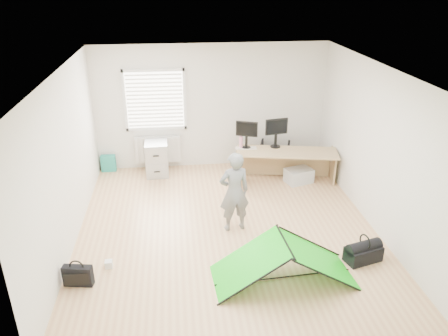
{
  "coord_description": "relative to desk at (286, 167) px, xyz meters",
  "views": [
    {
      "loc": [
        -0.79,
        -6.37,
        4.03
      ],
      "look_at": [
        0.0,
        0.4,
        0.95
      ],
      "focal_mm": 35.0,
      "sensor_mm": 36.0,
      "label": 1
    }
  ],
  "objects": [
    {
      "name": "keyboard",
      "position": [
        -0.8,
        0.25,
        0.36
      ],
      "size": [
        0.44,
        0.18,
        0.02
      ],
      "primitive_type": "cube",
      "rotation": [
        0.0,
        0.0,
        -0.07
      ],
      "color": "beige",
      "rests_on": "desk"
    },
    {
      "name": "kite",
      "position": [
        -0.79,
        -3.07,
        -0.04
      ],
      "size": [
        2.05,
        1.0,
        0.62
      ],
      "primitive_type": null,
      "rotation": [
        0.0,
        0.0,
        0.06
      ],
      "color": "#14CE14",
      "rests_on": "ground"
    },
    {
      "name": "thermos",
      "position": [
        -0.9,
        0.29,
        0.47
      ],
      "size": [
        0.08,
        0.08,
        0.25
      ],
      "primitive_type": "cylinder",
      "rotation": [
        0.0,
        0.0,
        -0.17
      ],
      "color": "#CE738F",
      "rests_on": "desk"
    },
    {
      "name": "filing_cabinet",
      "position": [
        -2.66,
        0.75,
        0.02
      ],
      "size": [
        0.48,
        0.64,
        0.74
      ],
      "primitive_type": "cube",
      "rotation": [
        0.0,
        0.0,
        0.02
      ],
      "color": "#A8ABAE",
      "rests_on": "ground"
    },
    {
      "name": "desk",
      "position": [
        0.0,
        0.0,
        0.0
      ],
      "size": [
        2.12,
        1.03,
        0.69
      ],
      "primitive_type": "cube",
      "rotation": [
        0.0,
        0.0,
        -0.2
      ],
      "color": "tan",
      "rests_on": "ground"
    },
    {
      "name": "white_box",
      "position": [
        -3.31,
        -2.52,
        -0.29
      ],
      "size": [
        0.12,
        0.12,
        0.11
      ],
      "primitive_type": "cube",
      "rotation": [
        0.0,
        0.0,
        0.05
      ],
      "color": "silver",
      "rests_on": "ground"
    },
    {
      "name": "back_wall",
      "position": [
        -1.43,
        1.12,
        1.0
      ],
      "size": [
        5.0,
        0.02,
        2.7
      ],
      "primitive_type": "cube",
      "color": "silver",
      "rests_on": "ground"
    },
    {
      "name": "radiator",
      "position": [
        -2.63,
        1.04,
        0.1
      ],
      "size": [
        1.0,
        0.12,
        0.6
      ],
      "primitive_type": "cube",
      "color": "silver",
      "rests_on": "back_wall"
    },
    {
      "name": "person",
      "position": [
        -1.31,
        -1.66,
        0.36
      ],
      "size": [
        0.56,
        0.42,
        1.41
      ],
      "primitive_type": "imported",
      "rotation": [
        0.0,
        0.0,
        3.31
      ],
      "color": "slate",
      "rests_on": "ground"
    },
    {
      "name": "laptop_bag",
      "position": [
        -3.68,
        -2.87,
        -0.19
      ],
      "size": [
        0.43,
        0.19,
        0.31
      ],
      "primitive_type": "cube",
      "rotation": [
        0.0,
        0.0,
        -0.18
      ],
      "color": "black",
      "rests_on": "ground"
    },
    {
      "name": "duffel_bag",
      "position": [
        0.51,
        -2.79,
        -0.23
      ],
      "size": [
        0.6,
        0.41,
        0.24
      ],
      "primitive_type": "cube",
      "rotation": [
        0.0,
        0.0,
        0.27
      ],
      "color": "black",
      "rests_on": "ground"
    },
    {
      "name": "monitor_right",
      "position": [
        -0.18,
        0.27,
        0.57
      ],
      "size": [
        0.48,
        0.19,
        0.45
      ],
      "primitive_type": "cube",
      "rotation": [
        0.0,
        0.0,
        0.18
      ],
      "color": "black",
      "rests_on": "desk"
    },
    {
      "name": "monitor_left",
      "position": [
        -0.8,
        0.28,
        0.56
      ],
      "size": [
        0.45,
        0.25,
        0.43
      ],
      "primitive_type": "cube",
      "rotation": [
        0.0,
        0.0,
        -0.37
      ],
      "color": "black",
      "rests_on": "desk"
    },
    {
      "name": "storage_crate",
      "position": [
        0.28,
        -0.02,
        -0.2
      ],
      "size": [
        0.62,
        0.51,
        0.3
      ],
      "primitive_type": "cube",
      "rotation": [
        0.0,
        0.0,
        0.31
      ],
      "color": "#B8BEC1",
      "rests_on": "ground"
    },
    {
      "name": "window",
      "position": [
        -2.63,
        1.08,
        1.2
      ],
      "size": [
        1.2,
        0.06,
        1.2
      ],
      "primitive_type": "cube",
      "color": "silver",
      "rests_on": "back_wall"
    },
    {
      "name": "office_chair",
      "position": [
        -0.07,
        0.74,
        -0.05
      ],
      "size": [
        0.8,
        0.81,
        0.6
      ],
      "primitive_type": "imported",
      "rotation": [
        0.0,
        0.0,
        2.86
      ],
      "color": "black",
      "rests_on": "ground"
    },
    {
      "name": "ground",
      "position": [
        -1.43,
        -1.63,
        -0.35
      ],
      "size": [
        5.5,
        5.5,
        0.0
      ],
      "primitive_type": "plane",
      "color": "tan",
      "rests_on": "ground"
    },
    {
      "name": "tote_bag",
      "position": [
        -3.73,
        1.0,
        -0.16
      ],
      "size": [
        0.31,
        0.14,
        0.37
      ],
      "primitive_type": "cube",
      "rotation": [
        0.0,
        0.0,
        -0.01
      ],
      "color": "teal",
      "rests_on": "ground"
    }
  ]
}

